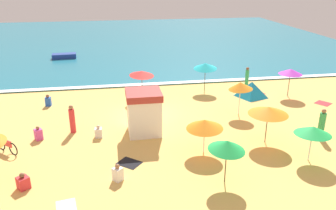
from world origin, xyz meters
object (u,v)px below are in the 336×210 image
object	(u,v)px
beachgoer_10	(99,132)
beach_umbrella_0	(205,124)
beachgoer_5	(322,124)
beach_umbrella_6	(227,145)
beach_umbrella_9	(241,86)
parked_bicycle	(7,146)
small_boat_0	(64,56)
beachgoer_8	(23,182)
beachgoer_2	(72,120)
beach_umbrella_5	(205,66)
beach_umbrella_1	(268,111)
beachgoer_9	(247,77)
beachgoer_3	(118,173)
beach_umbrella_2	(142,73)
beach_umbrella_4	(291,72)
beach_tent	(251,89)
beach_umbrella_7	(313,130)
beachgoer_6	(38,134)
beachgoer_4	(48,101)
lifeguard_cabana	(144,112)

from	to	relation	value
beachgoer_10	beach_umbrella_0	bearing A→B (deg)	-26.23
beachgoer_5	beach_umbrella_6	bearing A→B (deg)	-153.28
beach_umbrella_9	parked_bicycle	xyz separation A→B (m)	(-14.25, -3.01, -1.67)
beachgoer_10	small_boat_0	world-z (taller)	beachgoer_10
beachgoer_8	beachgoer_10	bearing A→B (deg)	55.58
beach_umbrella_9	beachgoer_2	distance (m)	11.07
beach_umbrella_6	beachgoer_10	size ratio (longest dim) A/B	3.15
beach_umbrella_5	beachgoer_2	bearing A→B (deg)	-147.48
beach_umbrella_1	beachgoer_9	xyz separation A→B (m)	(2.85, 10.08, -1.14)
beachgoer_3	beachgoer_5	distance (m)	12.22
beach_umbrella_0	beachgoer_2	distance (m)	8.15
beachgoer_8	beach_umbrella_1	bearing A→B (deg)	11.06
beach_umbrella_2	beach_umbrella_4	distance (m)	11.47
beachgoer_2	beachgoer_9	world-z (taller)	beachgoer_2
beach_umbrella_4	beachgoer_5	world-z (taller)	beach_umbrella_4
beach_umbrella_4	beach_umbrella_9	bearing A→B (deg)	-150.04
beachgoer_2	beachgoer_10	size ratio (longest dim) A/B	2.30
beach_umbrella_4	beachgoer_10	bearing A→B (deg)	-161.16
beach_tent	beachgoer_10	xyz separation A→B (m)	(-11.61, -5.17, -0.31)
beach_umbrella_1	beachgoer_8	distance (m)	13.01
beach_umbrella_0	beach_umbrella_7	xyz separation A→B (m)	(5.15, -1.73, 0.04)
beach_umbrella_6	parked_bicycle	xyz separation A→B (m)	(-10.72, 4.68, -1.53)
beachgoer_6	beach_umbrella_2	bearing A→B (deg)	41.73
beachgoer_6	beachgoer_2	bearing A→B (deg)	19.88
beachgoer_4	beachgoer_9	bearing A→B (deg)	7.20
beach_umbrella_1	parked_bicycle	bearing A→B (deg)	175.17
beach_umbrella_1	parked_bicycle	distance (m)	14.42
beach_umbrella_7	beach_umbrella_0	bearing A→B (deg)	161.45
beach_umbrella_5	small_boat_0	world-z (taller)	beach_umbrella_5
beach_umbrella_2	beachgoer_2	xyz separation A→B (m)	(-4.73, -5.22, -1.21)
beachgoer_3	beachgoer_2	bearing A→B (deg)	113.97
beach_umbrella_7	beach_umbrella_9	size ratio (longest dim) A/B	0.93
parked_bicycle	beachgoer_6	distance (m)	1.90
beachgoer_2	beachgoer_10	world-z (taller)	beachgoer_2
beachgoer_4	small_boat_0	bearing A→B (deg)	92.01
beach_tent	beach_umbrella_1	bearing A→B (deg)	-106.35
beach_umbrella_6	beachgoer_9	bearing A→B (deg)	64.69
small_boat_0	beach_umbrella_4	bearing A→B (deg)	-39.85
beach_tent	beachgoer_8	world-z (taller)	beach_tent
beach_umbrella_9	beachgoer_6	world-z (taller)	beach_umbrella_9
beach_umbrella_2	beach_umbrella_6	bearing A→B (deg)	-77.22
beachgoer_9	beachgoer_4	bearing A→B (deg)	-172.80
beach_umbrella_0	beachgoer_4	bearing A→B (deg)	137.49
beach_umbrella_7	beachgoer_9	size ratio (longest dim) A/B	1.31
beach_umbrella_2	beachgoer_9	xyz separation A→B (m)	(9.10, 1.68, -1.22)
beach_umbrella_2	beach_umbrella_9	bearing A→B (deg)	-33.86
beach_umbrella_4	beachgoer_5	distance (m)	7.43
beach_umbrella_6	beach_umbrella_9	size ratio (longest dim) A/B	1.02
lifeguard_cabana	beach_tent	size ratio (longest dim) A/B	1.08
beach_umbrella_5	beach_umbrella_6	distance (m)	13.26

